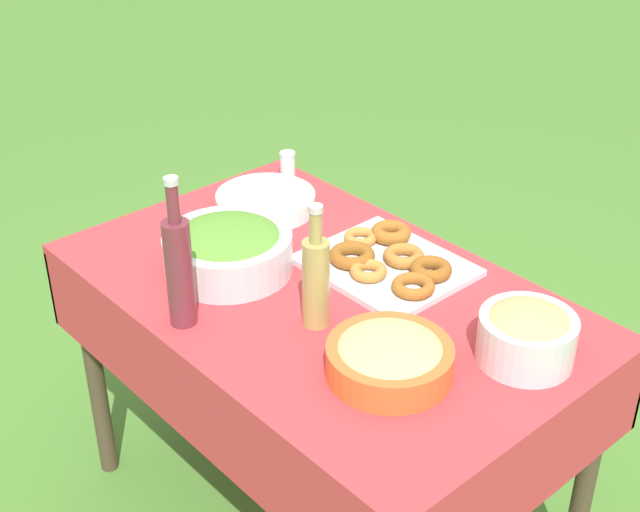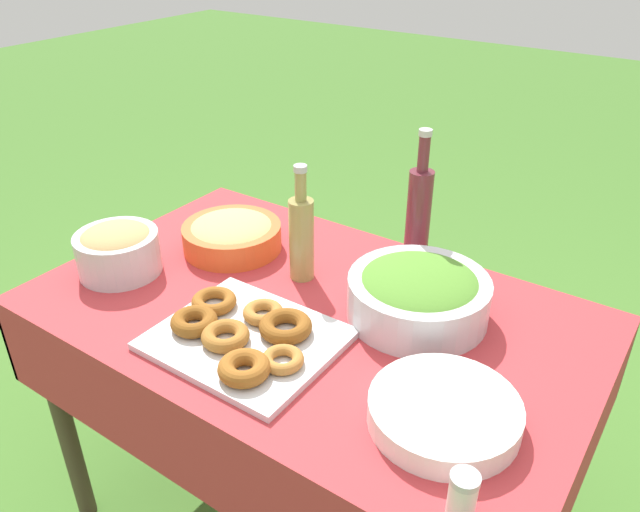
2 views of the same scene
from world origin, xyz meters
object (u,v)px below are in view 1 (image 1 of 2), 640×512
at_px(salad_bowl, 228,248).
at_px(plate_stack, 266,202).
at_px(olive_oil_bottle, 316,279).
at_px(pasta_bowl, 390,357).
at_px(donut_platter, 388,261).
at_px(bread_bowl, 527,334).
at_px(wine_bottle, 179,268).

relative_size(salad_bowl, plate_stack, 1.15).
height_order(plate_stack, olive_oil_bottle, olive_oil_bottle).
height_order(pasta_bowl, olive_oil_bottle, olive_oil_bottle).
xyz_separation_m(salad_bowl, donut_platter, (0.25, 0.29, -0.04)).
bearing_deg(bread_bowl, olive_oil_bottle, -148.60).
distance_m(pasta_bowl, plate_stack, 0.79).
height_order(plate_stack, bread_bowl, bread_bowl).
relative_size(olive_oil_bottle, wine_bottle, 0.83).
distance_m(pasta_bowl, donut_platter, 0.42).
xyz_separation_m(salad_bowl, olive_oil_bottle, (0.31, 0.01, 0.05)).
bearing_deg(plate_stack, pasta_bowl, -20.05).
xyz_separation_m(salad_bowl, plate_stack, (-0.19, 0.27, -0.04)).
relative_size(donut_platter, wine_bottle, 1.10).
bearing_deg(plate_stack, olive_oil_bottle, -27.33).
xyz_separation_m(plate_stack, bread_bowl, (0.89, -0.02, 0.04)).
bearing_deg(plate_stack, donut_platter, 3.39).
bearing_deg(pasta_bowl, donut_platter, 134.96).
bearing_deg(donut_platter, salad_bowl, -130.84).
height_order(donut_platter, wine_bottle, wine_bottle).
relative_size(salad_bowl, olive_oil_bottle, 1.07).
bearing_deg(olive_oil_bottle, salad_bowl, -178.42).
bearing_deg(donut_platter, olive_oil_bottle, -78.55).
relative_size(plate_stack, wine_bottle, 0.77).
bearing_deg(wine_bottle, pasta_bowl, 25.33).
bearing_deg(olive_oil_bottle, donut_platter, 101.45).
xyz_separation_m(donut_platter, plate_stack, (-0.44, -0.03, 0.00)).
distance_m(donut_platter, plate_stack, 0.45).
relative_size(pasta_bowl, donut_platter, 0.67).
xyz_separation_m(pasta_bowl, bread_bowl, (0.15, 0.25, 0.02)).
height_order(salad_bowl, bread_bowl, bread_bowl).
height_order(pasta_bowl, plate_stack, pasta_bowl).
bearing_deg(olive_oil_bottle, bread_bowl, 31.40).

